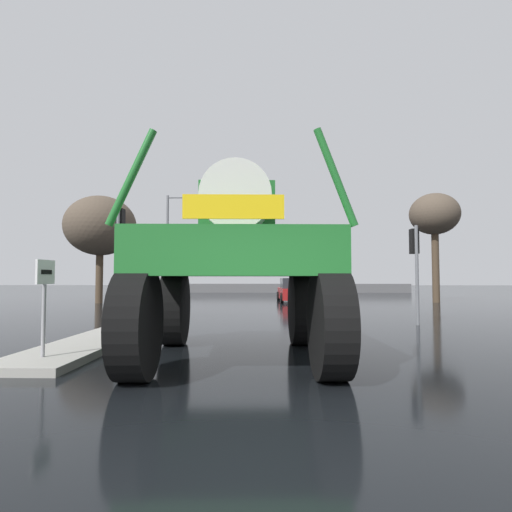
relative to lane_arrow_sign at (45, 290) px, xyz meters
name	(u,v)px	position (x,y,z in m)	size (l,w,h in m)	color
ground_plane	(270,307)	(4.16, 14.47, -1.35)	(120.00, 120.00, 0.00)	black
median_island	(102,339)	(0.00, 2.69, -1.27)	(1.43, 7.28, 0.15)	#9E9B93
lane_arrow_sign	(45,290)	(0.00, 0.00, 0.00)	(0.07, 0.60, 1.74)	#99999E
oversize_sprayer	(237,263)	(3.43, 0.68, 0.50)	(3.86, 5.32, 3.88)	black
sedan_ahead	(293,291)	(5.69, 19.59, -0.63)	(2.05, 4.18, 1.52)	maroon
traffic_signal_near_left	(120,237)	(-1.03, 6.69, 1.59)	(0.24, 0.54, 4.03)	slate
traffic_signal_near_right	(415,252)	(8.97, 6.70, 1.06)	(0.24, 0.54, 3.30)	slate
streetlight_far_left	(170,241)	(-2.88, 21.87, 2.79)	(1.97, 0.24, 7.36)	slate
bare_tree_left	(100,226)	(-6.18, 17.75, 3.34)	(4.27, 4.27, 6.53)	#473828
bare_tree_right	(435,216)	(14.55, 19.06, 4.09)	(3.06, 3.06, 6.85)	#473828
roadside_barrier	(269,288)	(4.16, 35.32, -0.90)	(28.68, 0.24, 0.90)	#59595B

